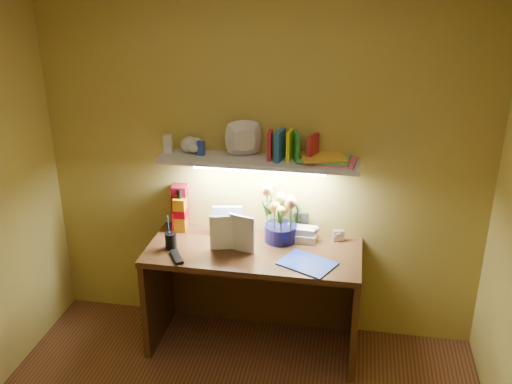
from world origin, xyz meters
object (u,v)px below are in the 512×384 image
whisky_bottle (180,210)px  telephone (302,232)px  desk_clock (339,235)px  desk (254,299)px  flower_bouquet (281,214)px

whisky_bottle → telephone: bearing=0.2°
whisky_bottle → desk_clock: bearing=2.0°
desk → telephone: (0.30, 0.20, 0.43)m
desk_clock → whisky_bottle: 1.10m
flower_bouquet → desk_clock: 0.42m
desk → telephone: bearing=33.2°
desk → flower_bouquet: flower_bouquet is taller
desk → telephone: 0.56m
desk_clock → whisky_bottle: size_ratio=0.24×
flower_bouquet → telephone: 0.20m
whisky_bottle → flower_bouquet: bearing=-1.9°
flower_bouquet → desk: bearing=-132.6°
telephone → flower_bouquet: bearing=-166.4°
desk → flower_bouquet: 0.61m
desk → desk_clock: size_ratio=18.84×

